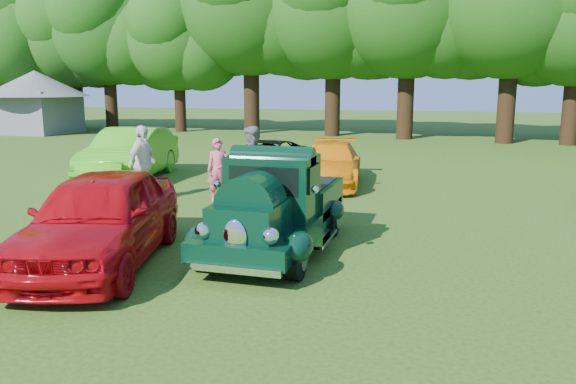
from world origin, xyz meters
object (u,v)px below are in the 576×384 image
(hero_pickup, at_px, (277,209))
(back_car_lime, at_px, (130,154))
(back_car_orange, at_px, (330,164))
(spectator_pink, at_px, (219,170))
(back_car_black, at_px, (265,159))
(spectator_white, at_px, (142,163))
(spectator_grey, at_px, (254,164))
(red_convertible, at_px, (100,218))
(gazebo, at_px, (36,95))

(hero_pickup, distance_m, back_car_lime, 9.27)
(back_car_orange, bearing_deg, spectator_pink, -132.37)
(spectator_pink, bearing_deg, back_car_orange, 26.72)
(back_car_black, height_order, spectator_white, spectator_white)
(back_car_lime, distance_m, spectator_white, 3.68)
(spectator_pink, xyz_separation_m, spectator_grey, (0.87, 0.28, 0.15))
(back_car_lime, distance_m, back_car_black, 4.35)
(back_car_black, distance_m, spectator_pink, 3.96)
(red_convertible, bearing_deg, back_car_orange, 61.60)
(gazebo, bearing_deg, spectator_grey, -38.68)
(spectator_pink, bearing_deg, back_car_lime, 120.20)
(back_car_lime, bearing_deg, gazebo, 126.64)
(spectator_pink, height_order, spectator_white, spectator_white)
(back_car_orange, bearing_deg, back_car_lime, 179.09)
(back_car_lime, bearing_deg, hero_pickup, -52.90)
(hero_pickup, height_order, back_car_lime, hero_pickup)
(hero_pickup, height_order, red_convertible, hero_pickup)
(hero_pickup, bearing_deg, back_car_orange, 93.96)
(hero_pickup, xyz_separation_m, back_car_orange, (-0.48, 6.99, -0.12))
(spectator_grey, bearing_deg, back_car_lime, 166.52)
(hero_pickup, relative_size, red_convertible, 0.97)
(back_car_black, bearing_deg, red_convertible, -83.79)
(back_car_black, bearing_deg, back_car_orange, -11.52)
(back_car_lime, xyz_separation_m, back_car_black, (4.09, 1.45, -0.21))
(spectator_grey, height_order, gazebo, gazebo)
(spectator_white, bearing_deg, gazebo, 47.40)
(red_convertible, bearing_deg, gazebo, 117.00)
(back_car_orange, relative_size, spectator_grey, 2.26)
(spectator_grey, relative_size, gazebo, 0.31)
(back_car_orange, height_order, gazebo, gazebo)
(back_car_black, relative_size, gazebo, 0.68)
(hero_pickup, height_order, gazebo, gazebo)
(red_convertible, distance_m, gazebo, 29.29)
(back_car_lime, relative_size, back_car_black, 1.14)
(spectator_pink, relative_size, spectator_grey, 0.84)
(spectator_grey, bearing_deg, hero_pickup, -54.53)
(red_convertible, xyz_separation_m, back_car_orange, (2.11, 8.65, -0.15))
(back_car_black, distance_m, spectator_white, 4.81)
(spectator_grey, xyz_separation_m, spectator_white, (-2.82, -0.73, 0.01))
(hero_pickup, height_order, back_car_black, hero_pickup)
(gazebo, bearing_deg, back_car_black, -32.95)
(red_convertible, bearing_deg, back_car_lime, 103.83)
(spectator_white, height_order, gazebo, gazebo)
(red_convertible, distance_m, spectator_grey, 5.71)
(hero_pickup, relative_size, back_car_black, 1.04)
(hero_pickup, xyz_separation_m, spectator_grey, (-1.87, 4.00, 0.21))
(hero_pickup, distance_m, spectator_white, 5.72)
(hero_pickup, relative_size, spectator_grey, 2.31)
(back_car_orange, bearing_deg, spectator_white, -146.30)
(hero_pickup, distance_m, gazebo, 29.92)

